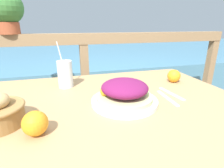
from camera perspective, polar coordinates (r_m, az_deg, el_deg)
The scene contains 10 objects.
patio_table at distance 0.83m, azimuth -1.70°, elevation -11.18°, with size 1.28×0.92×0.74m.
railing_fence at distance 1.56m, azimuth -9.04°, elevation 7.08°, with size 2.80×0.08×1.00m.
sea_backdrop at distance 4.10m, azimuth -12.94°, elevation 7.17°, with size 12.00×4.00×0.52m.
salad_plate at distance 0.76m, azimuth 4.11°, elevation -3.11°, with size 0.29×0.29×0.11m.
drink_glass at distance 0.99m, azimuth -15.04°, elevation 3.17°, with size 0.08×0.08×0.25m.
potted_plant at distance 1.56m, azimuth -31.31°, elevation 20.10°, with size 0.24×0.24×0.31m.
fork at distance 0.87m, azimuth 17.58°, elevation -4.38°, with size 0.02×0.18×0.00m.
knife at distance 0.93m, azimuth 18.78°, elevation -2.97°, with size 0.04×0.18×0.00m.
orange_near_basket at distance 1.11m, azimuth 19.56°, elevation 2.51°, with size 0.08×0.08×0.08m.
orange_near_glass at distance 0.61m, azimuth -23.80°, elevation -11.67°, with size 0.08×0.08×0.08m.
Camera 1 is at (-0.17, -0.70, 1.07)m, focal length 28.00 mm.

